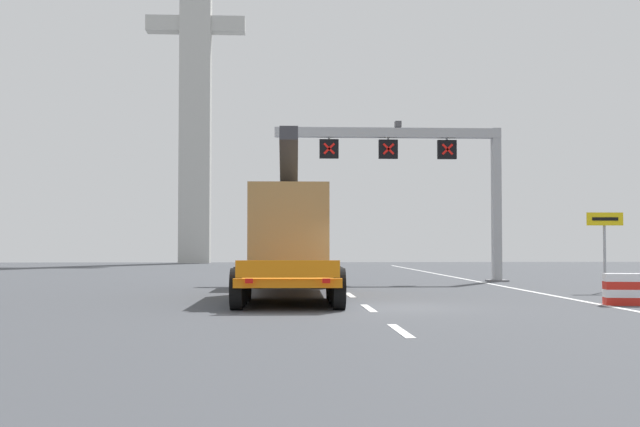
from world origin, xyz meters
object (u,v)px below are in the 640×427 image
at_px(overhead_lane_gantry, 422,159).
at_px(bridge_pylon_distant, 196,66).
at_px(heavy_haul_truck_orange, 289,237).
at_px(crash_barrier_striped, 622,289).
at_px(exit_sign_yellow, 605,233).

bearing_deg(overhead_lane_gantry, bridge_pylon_distant, 110.87).
distance_m(heavy_haul_truck_orange, crash_barrier_striped, 11.35).
distance_m(exit_sign_yellow, crash_barrier_striped, 6.94).
bearing_deg(bridge_pylon_distant, heavy_haul_truck_orange, -80.15).
bearing_deg(overhead_lane_gantry, crash_barrier_striped, -78.20).
distance_m(overhead_lane_gantry, exit_sign_yellow, 10.43).
xyz_separation_m(overhead_lane_gantry, bridge_pylon_distant, (-14.23, 37.33, 12.33)).
height_order(exit_sign_yellow, bridge_pylon_distant, bridge_pylon_distant).
bearing_deg(overhead_lane_gantry, heavy_haul_truck_orange, -126.52).
xyz_separation_m(heavy_haul_truck_orange, crash_barrier_striped, (9.36, -6.24, -1.54)).
distance_m(crash_barrier_striped, bridge_pylon_distant, 57.59).
bearing_deg(crash_barrier_striped, exit_sign_yellow, 71.70).
xyz_separation_m(overhead_lane_gantry, crash_barrier_striped, (3.08, -14.72, -5.22)).
xyz_separation_m(overhead_lane_gantry, heavy_haul_truck_orange, (-6.28, -8.48, -3.68)).
bearing_deg(bridge_pylon_distant, exit_sign_yellow, -66.95).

